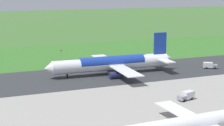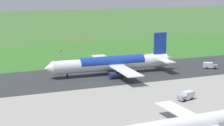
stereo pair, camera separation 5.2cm
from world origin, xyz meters
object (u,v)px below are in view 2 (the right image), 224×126
at_px(service_truck_baggage, 210,65).
at_px(traffic_cone_orange, 49,59).
at_px(airliner_parked_mid, 201,122).
at_px(no_stopping_sign, 61,52).
at_px(airliner_main, 113,63).
at_px(service_truck_fuel, 186,96).

xyz_separation_m(service_truck_baggage, traffic_cone_orange, (59.03, -45.69, -1.13)).
distance_m(airliner_parked_mid, no_stopping_sign, 113.47).
bearing_deg(no_stopping_sign, airliner_main, 101.22).
distance_m(airliner_parked_mid, traffic_cone_orange, 106.86).
distance_m(service_truck_baggage, traffic_cone_orange, 74.66).
bearing_deg(service_truck_fuel, no_stopping_sign, -78.82).
relative_size(service_truck_baggage, traffic_cone_orange, 11.25).
height_order(no_stopping_sign, traffic_cone_orange, no_stopping_sign).
distance_m(airliner_parked_mid, service_truck_baggage, 76.42).
distance_m(service_truck_fuel, traffic_cone_orange, 84.09).
bearing_deg(service_truck_fuel, traffic_cone_orange, -72.59).
xyz_separation_m(service_truck_fuel, no_stopping_sign, (17.30, -87.50, 0.29)).
bearing_deg(airliner_parked_mid, service_truck_fuel, -116.46).
bearing_deg(airliner_main, traffic_cone_orange, -66.55).
bearing_deg(no_stopping_sign, service_truck_fuel, 101.18).
distance_m(airliner_main, airliner_parked_mid, 66.80).
height_order(airliner_main, no_stopping_sign, airliner_main).
distance_m(airliner_main, traffic_cone_orange, 43.23).
bearing_deg(airliner_parked_mid, no_stopping_sign, -87.76).
bearing_deg(traffic_cone_orange, service_truck_fuel, 107.41).
height_order(airliner_parked_mid, service_truck_fuel, airliner_parked_mid).
distance_m(airliner_main, no_stopping_sign, 47.74).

